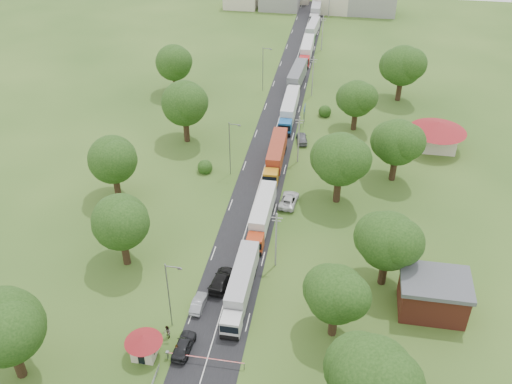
% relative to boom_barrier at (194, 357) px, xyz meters
% --- Properties ---
extents(ground, '(260.00, 260.00, 0.00)m').
position_rel_boom_barrier_xyz_m(ground, '(1.36, 25.00, -0.89)').
color(ground, '#2A4918').
rests_on(ground, ground).
extents(road, '(8.00, 200.00, 0.04)m').
position_rel_boom_barrier_xyz_m(road, '(1.36, 45.00, -0.89)').
color(road, black).
rests_on(road, ground).
extents(boom_barrier, '(9.22, 0.35, 1.18)m').
position_rel_boom_barrier_xyz_m(boom_barrier, '(0.00, 0.00, 0.00)').
color(boom_barrier, slate).
rests_on(boom_barrier, ground).
extents(guard_booth, '(4.40, 4.40, 3.45)m').
position_rel_boom_barrier_xyz_m(guard_booth, '(-5.84, -0.00, 1.27)').
color(guard_booth, beige).
rests_on(guard_booth, ground).
extents(info_sign, '(0.12, 3.10, 4.10)m').
position_rel_boom_barrier_xyz_m(info_sign, '(6.56, 60.00, 2.11)').
color(info_sign, slate).
rests_on(info_sign, ground).
extents(pole_1, '(1.60, 0.24, 9.00)m').
position_rel_boom_barrier_xyz_m(pole_1, '(6.86, 18.00, 3.79)').
color(pole_1, gray).
rests_on(pole_1, ground).
extents(pole_2, '(1.60, 0.24, 9.00)m').
position_rel_boom_barrier_xyz_m(pole_2, '(6.86, 46.00, 3.79)').
color(pole_2, gray).
rests_on(pole_2, ground).
extents(pole_3, '(1.60, 0.24, 9.00)m').
position_rel_boom_barrier_xyz_m(pole_3, '(6.86, 74.00, 3.79)').
color(pole_3, gray).
rests_on(pole_3, ground).
extents(pole_4, '(1.60, 0.24, 9.00)m').
position_rel_boom_barrier_xyz_m(pole_4, '(6.86, 102.00, 3.79)').
color(pole_4, gray).
rests_on(pole_4, ground).
extents(pole_5, '(1.60, 0.24, 9.00)m').
position_rel_boom_barrier_xyz_m(pole_5, '(6.86, 130.00, 3.79)').
color(pole_5, gray).
rests_on(pole_5, ground).
extents(lamp_0, '(2.03, 0.22, 10.00)m').
position_rel_boom_barrier_xyz_m(lamp_0, '(-3.99, 5.00, 4.66)').
color(lamp_0, slate).
rests_on(lamp_0, ground).
extents(lamp_1, '(2.03, 0.22, 10.00)m').
position_rel_boom_barrier_xyz_m(lamp_1, '(-3.99, 40.00, 4.66)').
color(lamp_1, slate).
rests_on(lamp_1, ground).
extents(lamp_2, '(2.03, 0.22, 10.00)m').
position_rel_boom_barrier_xyz_m(lamp_2, '(-3.99, 75.00, 4.66)').
color(lamp_2, slate).
rests_on(lamp_2, ground).
extents(tree_1, '(9.60, 9.60, 12.05)m').
position_rel_boom_barrier_xyz_m(tree_1, '(19.34, -4.83, 6.96)').
color(tree_1, '#382616').
rests_on(tree_1, ground).
extents(tree_2, '(8.00, 8.00, 10.10)m').
position_rel_boom_barrier_xyz_m(tree_2, '(15.35, 7.14, 5.70)').
color(tree_2, '#382616').
rests_on(tree_2, ground).
extents(tree_3, '(8.80, 8.80, 11.07)m').
position_rel_boom_barrier_xyz_m(tree_3, '(21.35, 17.16, 6.33)').
color(tree_3, '#382616').
rests_on(tree_3, ground).
extents(tree_4, '(9.60, 9.60, 12.05)m').
position_rel_boom_barrier_xyz_m(tree_4, '(14.34, 35.17, 6.96)').
color(tree_4, '#382616').
rests_on(tree_4, ground).
extents(tree_5, '(8.80, 8.80, 11.07)m').
position_rel_boom_barrier_xyz_m(tree_5, '(23.35, 43.16, 6.33)').
color(tree_5, '#382616').
rests_on(tree_5, ground).
extents(tree_6, '(8.00, 8.00, 10.10)m').
position_rel_boom_barrier_xyz_m(tree_6, '(16.35, 60.14, 5.70)').
color(tree_6, '#382616').
rests_on(tree_6, ground).
extents(tree_7, '(9.60, 9.60, 12.05)m').
position_rel_boom_barrier_xyz_m(tree_7, '(25.34, 75.17, 6.96)').
color(tree_7, '#382616').
rests_on(tree_7, ground).
extents(tree_9, '(9.60, 9.60, 12.05)m').
position_rel_boom_barrier_xyz_m(tree_9, '(-18.66, -4.83, 6.96)').
color(tree_9, '#382616').
rests_on(tree_9, ground).
extents(tree_10, '(8.80, 8.80, 11.07)m').
position_rel_boom_barrier_xyz_m(tree_10, '(-13.65, 15.16, 6.33)').
color(tree_10, '#382616').
rests_on(tree_10, ground).
extents(tree_11, '(8.80, 8.80, 11.07)m').
position_rel_boom_barrier_xyz_m(tree_11, '(-20.65, 30.16, 6.33)').
color(tree_11, '#382616').
rests_on(tree_11, ground).
extents(tree_12, '(9.60, 9.60, 12.05)m').
position_rel_boom_barrier_xyz_m(tree_12, '(-14.66, 50.17, 6.96)').
color(tree_12, '#382616').
rests_on(tree_12, ground).
extents(tree_13, '(8.80, 8.80, 11.07)m').
position_rel_boom_barrier_xyz_m(tree_13, '(-22.65, 70.16, 6.33)').
color(tree_13, '#382616').
rests_on(tree_13, ground).
extents(house_brick, '(8.60, 6.60, 5.20)m').
position_rel_boom_barrier_xyz_m(house_brick, '(27.36, 13.00, 1.76)').
color(house_brick, maroon).
rests_on(house_brick, ground).
extents(house_cream, '(10.08, 10.08, 5.80)m').
position_rel_boom_barrier_xyz_m(house_cream, '(31.36, 55.00, 2.75)').
color(house_cream, beige).
rests_on(house_cream, ground).
extents(truck_0, '(2.49, 14.37, 3.99)m').
position_rel_boom_barrier_xyz_m(truck_0, '(3.34, 11.12, 1.22)').
color(truck_0, silver).
rests_on(truck_0, ground).
extents(truck_1, '(2.50, 14.03, 3.89)m').
position_rel_boom_barrier_xyz_m(truck_1, '(3.56, 26.58, 1.17)').
color(truck_1, '#A43112').
rests_on(truck_1, ground).
extents(truck_2, '(2.74, 14.62, 4.05)m').
position_rel_boom_barrier_xyz_m(truck_2, '(3.21, 43.96, 1.26)').
color(truck_2, '#BD7D16').
rests_on(truck_2, ground).
extents(truck_3, '(2.63, 14.91, 4.13)m').
position_rel_boom_barrier_xyz_m(truck_3, '(3.31, 62.13, 1.30)').
color(truck_3, '#195497').
rests_on(truck_3, ground).
extents(truck_4, '(3.41, 15.28, 4.22)m').
position_rel_boom_barrier_xyz_m(truck_4, '(3.06, 77.88, 1.35)').
color(truck_4, white).
rests_on(truck_4, ground).
extents(truck_5, '(2.53, 14.40, 3.99)m').
position_rel_boom_barrier_xyz_m(truck_5, '(3.62, 95.82, 1.23)').
color(truck_5, '#AC1A1E').
rests_on(truck_5, ground).
extents(truck_6, '(3.06, 13.67, 3.77)m').
position_rel_boom_barrier_xyz_m(truck_6, '(3.61, 111.42, 1.11)').
color(truck_6, '#235E2B').
rests_on(truck_6, ground).
extents(truck_7, '(2.89, 15.28, 4.23)m').
position_rel_boom_barrier_xyz_m(truck_7, '(3.14, 128.44, 1.35)').
color(truck_7, '#A7A7A7').
rests_on(truck_7, ground).
extents(car_lane_front, '(2.19, 4.90, 1.64)m').
position_rel_boom_barrier_xyz_m(car_lane_front, '(-1.64, 1.50, -0.07)').
color(car_lane_front, black).
rests_on(car_lane_front, ground).
extents(car_lane_mid, '(1.59, 4.17, 1.36)m').
position_rel_boom_barrier_xyz_m(car_lane_mid, '(-1.64, 8.53, -0.21)').
color(car_lane_mid, gray).
rests_on(car_lane_mid, ground).
extents(car_lane_rear, '(3.03, 6.00, 1.67)m').
position_rel_boom_barrier_xyz_m(car_lane_rear, '(0.36, 13.00, -0.06)').
color(car_lane_rear, black).
rests_on(car_lane_rear, ground).
extents(car_verge_near, '(3.06, 5.74, 1.54)m').
position_rel_boom_barrier_xyz_m(car_verge_near, '(6.90, 32.87, -0.12)').
color(car_verge_near, silver).
rests_on(car_verge_near, ground).
extents(car_verge_far, '(2.75, 4.98, 1.60)m').
position_rel_boom_barrier_xyz_m(car_verge_far, '(6.86, 53.25, -0.09)').
color(car_verge_far, '#5B5D63').
rests_on(car_verge_far, ground).
extents(pedestrian_near, '(0.69, 0.48, 1.80)m').
position_rel_boom_barrier_xyz_m(pedestrian_near, '(-2.14, 0.50, 0.01)').
color(pedestrian_near, gray).
rests_on(pedestrian_near, ground).
extents(pedestrian_booth, '(1.08, 1.13, 1.84)m').
position_rel_boom_barrier_xyz_m(pedestrian_booth, '(-4.07, 3.00, 0.03)').
color(pedestrian_booth, gray).
rests_on(pedestrian_booth, ground).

